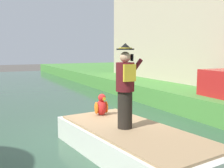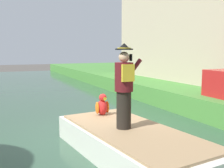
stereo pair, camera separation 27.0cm
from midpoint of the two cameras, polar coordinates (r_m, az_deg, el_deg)
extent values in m
plane|color=#4C4742|center=(7.74, -1.37, -11.00)|extent=(80.00, 80.00, 0.00)
cube|color=#33513D|center=(7.72, -1.37, -10.65)|extent=(6.71, 48.00, 0.10)
cube|color=silver|center=(6.05, 5.48, -12.50)|extent=(2.26, 4.37, 0.56)
cube|color=#997A56|center=(5.96, 5.51, -9.73)|extent=(2.08, 4.02, 0.05)
cylinder|color=black|center=(5.93, 3.81, -5.45)|extent=(0.32, 0.32, 0.82)
cylinder|color=#561419|center=(5.82, 3.87, 1.49)|extent=(0.40, 0.40, 0.62)
cube|color=gold|center=(5.64, 4.78, 2.33)|extent=(0.28, 0.06, 0.36)
sphere|color=#DBA884|center=(5.79, 3.90, 5.68)|extent=(0.23, 0.23, 0.23)
cylinder|color=black|center=(5.79, 3.92, 7.31)|extent=(0.38, 0.38, 0.03)
cone|color=black|center=(5.79, 3.92, 8.01)|extent=(0.26, 0.26, 0.12)
cylinder|color=gold|center=(5.79, 3.92, 7.56)|extent=(0.29, 0.29, 0.02)
cylinder|color=#561419|center=(5.87, 5.96, 3.29)|extent=(0.38, 0.09, 0.43)
cube|color=black|center=(5.80, 5.32, 5.57)|extent=(0.03, 0.08, 0.15)
ellipsoid|color=red|center=(7.16, -0.98, -4.96)|extent=(0.26, 0.32, 0.40)
sphere|color=red|center=(7.07, -0.86, -2.88)|extent=(0.20, 0.20, 0.20)
cone|color=yellow|center=(6.98, -0.53, -3.09)|extent=(0.09, 0.09, 0.09)
ellipsoid|color=orange|center=(7.10, -2.02, -5.05)|extent=(0.08, 0.20, 0.32)
ellipsoid|color=orange|center=(7.21, 0.05, -4.86)|extent=(0.08, 0.20, 0.32)
camera|label=1|loc=(0.14, -88.80, 0.15)|focal=43.43mm
camera|label=2|loc=(0.14, 91.20, -0.15)|focal=43.43mm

